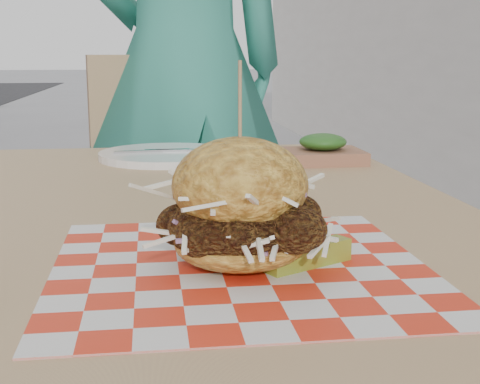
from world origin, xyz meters
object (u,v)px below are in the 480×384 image
Objects in this scene: diner at (184,63)px; patio_table at (178,262)px; sandwich at (240,211)px; patio_chair at (157,195)px.

patio_table is at bearing 73.80° from diner.
patio_table is 6.12× the size of sandwich.
diner is 9.43× the size of sandwich.
patio_table is at bearing -99.86° from patio_chair.
patio_table is at bearing 100.58° from sandwich.
diner is 0.40m from patio_chair.
diner is 1.16m from patio_table.
patio_table is 1.26× the size of patio_chair.
sandwich is (0.07, -1.29, 0.25)m from patio_chair.
patio_chair reaches higher than sandwich.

